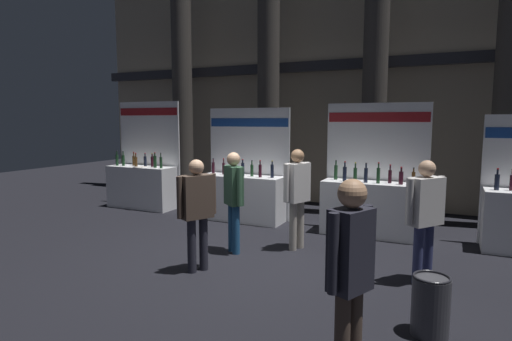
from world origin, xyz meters
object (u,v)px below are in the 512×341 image
(exhibitor_booth_0, at_px, (143,182))
(visitor_2, at_px, (350,268))
(visitor_1, at_px, (297,190))
(exhibitor_booth_1, at_px, (243,193))
(visitor_4, at_px, (234,194))
(exhibitor_booth_2, at_px, (372,202))
(visitor_6, at_px, (197,206))
(visitor_3, at_px, (425,210))
(trash_bin, at_px, (430,305))

(exhibitor_booth_0, distance_m, visitor_2, 7.82)
(visitor_1, bearing_deg, visitor_2, 47.94)
(visitor_2, bearing_deg, exhibitor_booth_1, 59.39)
(visitor_4, bearing_deg, exhibitor_booth_0, 8.75)
(exhibitor_booth_0, distance_m, exhibitor_booth_2, 5.52)
(exhibitor_booth_0, xyz_separation_m, exhibitor_booth_1, (2.81, -0.12, -0.04))
(exhibitor_booth_0, bearing_deg, visitor_2, -38.14)
(exhibitor_booth_2, xyz_separation_m, visitor_4, (-1.83, -2.01, 0.34))
(exhibitor_booth_0, relative_size, visitor_6, 1.62)
(visitor_1, distance_m, visitor_2, 3.64)
(visitor_1, distance_m, visitor_4, 1.05)
(exhibitor_booth_1, bearing_deg, exhibitor_booth_2, -0.45)
(exhibitor_booth_0, height_order, visitor_1, exhibitor_booth_0)
(visitor_1, xyz_separation_m, visitor_3, (1.99, -0.67, -0.02))
(exhibitor_booth_1, relative_size, visitor_3, 1.47)
(visitor_1, relative_size, visitor_3, 1.02)
(exhibitor_booth_1, xyz_separation_m, trash_bin, (3.89, -3.52, -0.29))
(visitor_1, xyz_separation_m, visitor_2, (1.60, -3.27, 0.00))
(exhibitor_booth_1, height_order, visitor_2, exhibitor_booth_1)
(visitor_1, xyz_separation_m, visitor_6, (-0.92, -1.57, -0.05))
(visitor_1, distance_m, visitor_6, 1.82)
(exhibitor_booth_0, xyz_separation_m, visitor_6, (3.62, -3.12, 0.31))
(visitor_1, bearing_deg, visitor_4, -32.98)
(exhibitor_booth_2, xyz_separation_m, visitor_6, (-1.90, -2.98, 0.33))
(exhibitor_booth_1, xyz_separation_m, exhibitor_booth_2, (2.71, -0.02, 0.02))
(trash_bin, bearing_deg, exhibitor_booth_1, 137.86)
(visitor_1, bearing_deg, trash_bin, 67.79)
(exhibitor_booth_0, distance_m, trash_bin, 7.63)
(exhibitor_booth_1, distance_m, trash_bin, 5.25)
(exhibitor_booth_1, distance_m, visitor_6, 3.13)
(visitor_3, xyz_separation_m, visitor_4, (-2.85, 0.07, -0.03))
(exhibitor_booth_1, relative_size, visitor_4, 1.47)
(exhibitor_booth_0, xyz_separation_m, exhibitor_booth_2, (5.52, -0.14, -0.02))
(trash_bin, distance_m, visitor_4, 3.42)
(exhibitor_booth_0, distance_m, visitor_6, 4.79)
(visitor_2, relative_size, visitor_6, 1.06)
(visitor_3, relative_size, visitor_6, 1.02)
(exhibitor_booth_0, xyz_separation_m, visitor_1, (4.54, -1.55, 0.36))
(exhibitor_booth_0, relative_size, trash_bin, 4.23)
(exhibitor_booth_0, xyz_separation_m, visitor_3, (6.54, -2.23, 0.34))
(trash_bin, relative_size, visitor_2, 0.36)
(visitor_1, relative_size, visitor_4, 1.02)
(visitor_1, bearing_deg, visitor_6, -8.50)
(exhibitor_booth_2, xyz_separation_m, trash_bin, (1.18, -3.50, -0.31))
(visitor_4, relative_size, visitor_6, 1.02)
(visitor_2, bearing_deg, exhibitor_booth_0, 75.92)
(exhibitor_booth_1, height_order, visitor_1, exhibitor_booth_1)
(exhibitor_booth_1, height_order, visitor_3, exhibitor_booth_1)
(trash_bin, distance_m, visitor_2, 1.48)
(exhibitor_booth_0, height_order, exhibitor_booth_1, exhibitor_booth_0)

